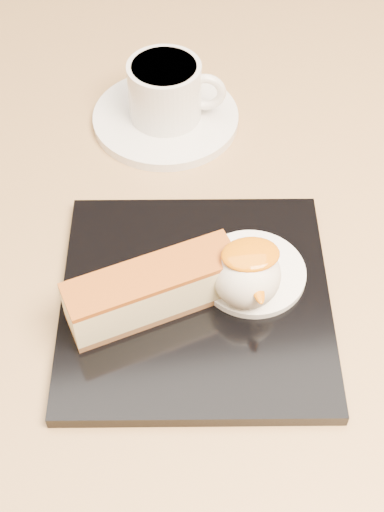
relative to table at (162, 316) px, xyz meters
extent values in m
plane|color=brown|center=(0.00, 0.00, -0.56)|extent=(5.00, 5.00, 0.00)
cylinder|color=black|center=(0.00, 0.00, -0.55)|extent=(0.48, 0.48, 0.02)
cylinder|color=black|center=(0.00, 0.00, -0.21)|extent=(0.08, 0.08, 0.66)
cube|color=olive|center=(0.00, 0.00, 0.14)|extent=(0.80, 0.80, 0.04)
cube|color=black|center=(0.02, -0.10, 0.16)|extent=(0.25, 0.25, 0.01)
cube|color=brown|center=(-0.01, -0.10, 0.17)|extent=(0.14, 0.07, 0.01)
cube|color=beige|center=(-0.01, -0.10, 0.19)|extent=(0.14, 0.07, 0.03)
cube|color=#87460E|center=(-0.01, -0.10, 0.21)|extent=(0.14, 0.07, 0.00)
cylinder|color=white|center=(0.07, -0.08, 0.17)|extent=(0.09, 0.09, 0.01)
sphere|color=white|center=(0.06, -0.10, 0.19)|extent=(0.05, 0.05, 0.05)
ellipsoid|color=#D76C06|center=(0.06, -0.10, 0.22)|extent=(0.05, 0.04, 0.01)
ellipsoid|color=#2A8331|center=(0.04, -0.06, 0.17)|extent=(0.02, 0.01, 0.00)
ellipsoid|color=#2A8331|center=(0.05, -0.06, 0.17)|extent=(0.02, 0.01, 0.00)
ellipsoid|color=#2A8331|center=(0.03, -0.06, 0.17)|extent=(0.01, 0.02, 0.00)
cylinder|color=white|center=(0.03, 0.14, 0.16)|extent=(0.15, 0.15, 0.01)
cylinder|color=white|center=(0.03, 0.14, 0.20)|extent=(0.07, 0.07, 0.06)
cylinder|color=black|center=(0.03, 0.14, 0.22)|extent=(0.06, 0.06, 0.00)
torus|color=white|center=(0.06, 0.13, 0.20)|extent=(0.04, 0.02, 0.04)
camera|label=1|loc=(-0.03, -0.44, 0.64)|focal=50.00mm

